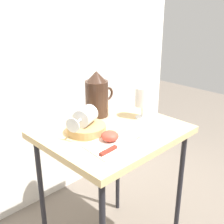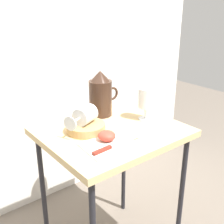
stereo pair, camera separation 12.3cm
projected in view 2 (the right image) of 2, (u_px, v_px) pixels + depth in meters
The scene contains 9 objects.
curtain_drape at pixel (40, 23), 1.58m from camera, with size 2.40×0.03×2.22m, color silver.
table at pixel (112, 142), 1.28m from camera, with size 0.60×0.51×0.70m.
linen_napkin at pixel (109, 145), 1.11m from camera, with size 0.20×0.16×0.00m, color silver.
basket_tray at pixel (86, 128), 1.23m from camera, with size 0.17×0.17×0.04m, color tan.
pitcher at pixel (101, 97), 1.38m from camera, with size 0.16×0.11×0.22m.
wine_glass_upright at pixel (146, 100), 1.33m from camera, with size 0.07×0.07×0.15m.
wine_glass_tipped_near at pixel (85, 115), 1.21m from camera, with size 0.17×0.12×0.08m.
apple_half_left at pixel (107, 136), 1.14m from camera, with size 0.07×0.07×0.04m, color #CC3D2D.
knife at pixel (110, 147), 1.08m from camera, with size 0.24×0.03×0.01m.
Camera 2 is at (-0.71, -0.90, 1.23)m, focal length 45.89 mm.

